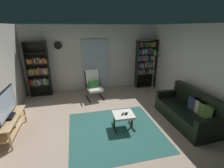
# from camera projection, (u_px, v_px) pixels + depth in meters

# --- Properties ---
(ground_plane) EXTENTS (7.02, 7.02, 0.00)m
(ground_plane) POSITION_uv_depth(u_px,v_px,m) (109.00, 125.00, 4.34)
(ground_plane) COLOR tan
(wall_back) EXTENTS (5.60, 0.06, 2.60)m
(wall_back) POSITION_uv_depth(u_px,v_px,m) (93.00, 58.00, 6.56)
(wall_back) COLOR silver
(wall_back) RESTS_ON ground
(wall_right) EXTENTS (0.06, 6.00, 2.60)m
(wall_right) POSITION_uv_depth(u_px,v_px,m) (203.00, 73.00, 4.49)
(wall_right) COLOR silver
(wall_right) RESTS_ON ground
(glass_door_panel) EXTENTS (1.10, 0.01, 2.00)m
(glass_door_panel) POSITION_uv_depth(u_px,v_px,m) (96.00, 64.00, 6.60)
(glass_door_panel) COLOR silver
(area_rug) EXTENTS (2.29, 2.19, 0.01)m
(area_rug) POSITION_uv_depth(u_px,v_px,m) (115.00, 131.00, 4.11)
(area_rug) COLOR #2D625B
(area_rug) RESTS_ON ground
(tv_stand) EXTENTS (0.41, 1.25, 0.50)m
(tv_stand) POSITION_uv_depth(u_px,v_px,m) (11.00, 123.00, 3.85)
(tv_stand) COLOR tan
(tv_stand) RESTS_ON ground
(television) EXTENTS (0.20, 1.03, 0.67)m
(television) POSITION_uv_depth(u_px,v_px,m) (6.00, 105.00, 3.68)
(television) COLOR black
(television) RESTS_ON tv_stand
(bookshelf_near_tv) EXTENTS (0.77, 0.30, 2.05)m
(bookshelf_near_tv) POSITION_uv_depth(u_px,v_px,m) (39.00, 71.00, 5.98)
(bookshelf_near_tv) COLOR black
(bookshelf_near_tv) RESTS_ON ground
(bookshelf_near_sofa) EXTENTS (0.84, 0.30, 2.00)m
(bookshelf_near_sofa) POSITION_uv_depth(u_px,v_px,m) (145.00, 61.00, 6.82)
(bookshelf_near_sofa) COLOR black
(bookshelf_near_sofa) RESTS_ON ground
(leather_sofa) EXTENTS (0.81, 1.87, 0.90)m
(leather_sofa) POSITION_uv_depth(u_px,v_px,m) (188.00, 111.00, 4.40)
(leather_sofa) COLOR black
(leather_sofa) RESTS_ON ground
(lounge_armchair) EXTENTS (0.65, 0.73, 1.02)m
(lounge_armchair) POSITION_uv_depth(u_px,v_px,m) (94.00, 84.00, 5.88)
(lounge_armchair) COLOR black
(lounge_armchair) RESTS_ON ground
(ottoman) EXTENTS (0.54, 0.50, 0.41)m
(ottoman) POSITION_uv_depth(u_px,v_px,m) (123.00, 116.00, 4.13)
(ottoman) COLOR white
(ottoman) RESTS_ON ground
(tv_remote) EXTENTS (0.11, 0.14, 0.02)m
(tv_remote) POSITION_uv_depth(u_px,v_px,m) (123.00, 114.00, 4.08)
(tv_remote) COLOR black
(tv_remote) RESTS_ON ottoman
(cell_phone) EXTENTS (0.13, 0.15, 0.01)m
(cell_phone) POSITION_uv_depth(u_px,v_px,m) (126.00, 114.00, 4.10)
(cell_phone) COLOR black
(cell_phone) RESTS_ON ottoman
(floor_lamp_by_shelf) EXTENTS (0.22, 0.22, 1.70)m
(floor_lamp_by_shelf) POSITION_uv_depth(u_px,v_px,m) (155.00, 57.00, 6.33)
(floor_lamp_by_shelf) COLOR #A5A5AD
(floor_lamp_by_shelf) RESTS_ON ground
(wall_clock) EXTENTS (0.29, 0.03, 0.29)m
(wall_clock) POSITION_uv_depth(u_px,v_px,m) (58.00, 45.00, 6.01)
(wall_clock) COLOR silver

